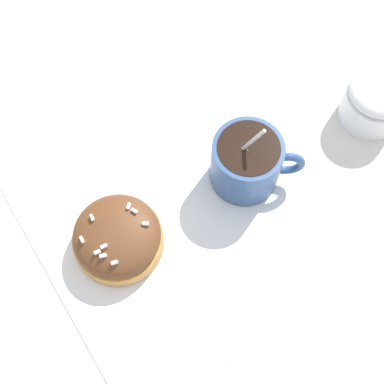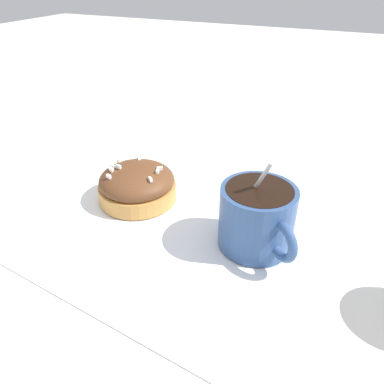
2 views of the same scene
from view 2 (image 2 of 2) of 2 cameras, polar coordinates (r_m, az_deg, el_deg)
ground_plane at (r=0.44m, az=0.16°, el=-4.17°), size 3.00×3.00×0.00m
paper_napkin at (r=0.44m, az=0.16°, el=-4.01°), size 0.36×0.37×0.00m
coffee_cup at (r=0.38m, az=9.98°, el=-3.55°), size 0.09×0.08×0.10m
frosted_pastry at (r=0.47m, az=-8.36°, el=1.16°), size 0.10×0.10×0.05m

